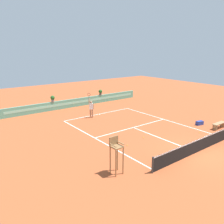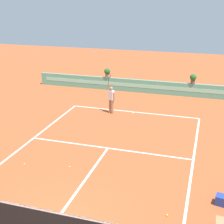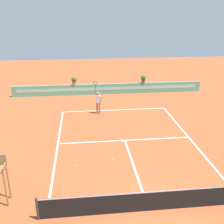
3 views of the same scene
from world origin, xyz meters
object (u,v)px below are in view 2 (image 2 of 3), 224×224
at_px(potted_plant_left, 107,72).
at_px(potted_plant_right, 193,78).
at_px(tennis_ball_mid_court, 167,215).
at_px(tennis_ball_by_sideline, 69,167).
at_px(tennis_player, 111,97).
at_px(tennis_ball_near_baseline, 24,164).

bearing_deg(potted_plant_left, potted_plant_right, 0.00).
relative_size(tennis_ball_mid_court, potted_plant_left, 0.09).
bearing_deg(potted_plant_right, tennis_ball_by_sideline, -109.48).
xyz_separation_m(tennis_player, potted_plant_left, (-1.91, 5.13, 0.36)).
relative_size(tennis_ball_near_baseline, tennis_ball_by_sideline, 1.00).
relative_size(tennis_ball_near_baseline, potted_plant_left, 0.09).
bearing_deg(tennis_ball_near_baseline, tennis_ball_mid_court, -14.45).
height_order(tennis_ball_mid_court, potted_plant_right, potted_plant_right).
relative_size(tennis_ball_by_sideline, potted_plant_left, 0.09).
height_order(tennis_player, tennis_ball_mid_court, tennis_player).
xyz_separation_m(tennis_ball_near_baseline, tennis_ball_by_sideline, (2.02, 0.36, 0.00)).
height_order(tennis_ball_near_baseline, potted_plant_right, potted_plant_right).
height_order(tennis_ball_near_baseline, tennis_ball_mid_court, same).
bearing_deg(tennis_player, potted_plant_left, 110.39).
xyz_separation_m(tennis_player, potted_plant_right, (4.66, 5.13, 0.36)).
distance_m(tennis_player, potted_plant_right, 6.94).
relative_size(tennis_ball_near_baseline, tennis_ball_mid_court, 1.00).
relative_size(tennis_player, tennis_ball_near_baseline, 38.01).
bearing_deg(potted_plant_right, potted_plant_left, 180.00).
bearing_deg(tennis_ball_mid_court, tennis_player, 117.72).
bearing_deg(tennis_ball_mid_court, tennis_ball_near_baseline, 165.55).
distance_m(tennis_ball_by_sideline, potted_plant_right, 13.13).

